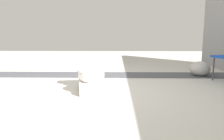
# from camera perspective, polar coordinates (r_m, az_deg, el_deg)

# --- Properties ---
(ground_plane) EXTENTS (14.00, 14.00, 0.00)m
(ground_plane) POSITION_cam_1_polar(r_m,az_deg,el_deg) (3.10, -3.34, -5.56)
(ground_plane) COLOR beige
(gravel_strip) EXTENTS (0.56, 8.00, 0.01)m
(gravel_strip) POSITION_cam_1_polar(r_m,az_deg,el_deg) (4.27, 4.65, -1.29)
(gravel_strip) COLOR #4C4C51
(gravel_strip) RESTS_ON ground
(toilet) EXTENTS (0.69, 0.49, 0.52)m
(toilet) POSITION_cam_1_polar(r_m,az_deg,el_deg) (3.09, -5.57, -1.45)
(toilet) COLOR white
(toilet) RESTS_ON ground
(boulder_near) EXTENTS (0.45, 0.46, 0.28)m
(boulder_near) POSITION_cam_1_polar(r_m,az_deg,el_deg) (4.48, 21.97, 0.30)
(boulder_near) COLOR #B7B2AD
(boulder_near) RESTS_ON ground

